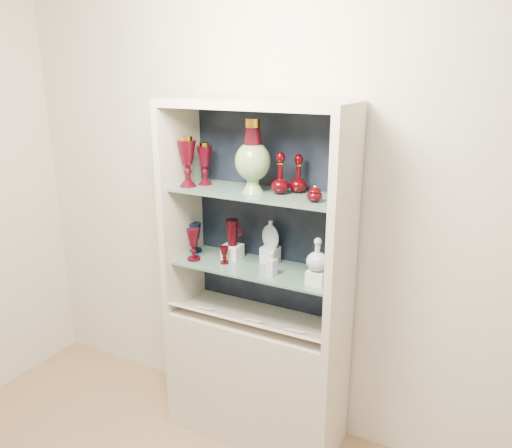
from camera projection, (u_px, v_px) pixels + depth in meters
The scene contains 30 objects.
wall_back at pixel (274, 197), 2.79m from camera, with size 3.50×0.02×2.80m, color beige.
cabinet_base at pixel (256, 375), 2.91m from camera, with size 1.00×0.40×0.75m, color #B8AE9B.
cabinet_back_panel at pixel (272, 211), 2.79m from camera, with size 0.98×0.02×1.15m, color black.
cabinet_side_left at pixel (182, 208), 2.84m from camera, with size 0.04×0.40×1.15m, color #B8AE9B.
cabinet_side_right at pixel (344, 233), 2.42m from camera, with size 0.04×0.40×1.15m, color #B8AE9B.
cabinet_top_cap at pixel (256, 104), 2.45m from camera, with size 1.00×0.40×0.04m, color #B8AE9B.
shelf_lower at pixel (258, 268), 2.73m from camera, with size 0.92×0.34×0.01m, color slate.
shelf_upper at pixel (258, 193), 2.61m from camera, with size 0.92×0.34×0.01m, color slate.
label_ledge at pixel (247, 321), 2.70m from camera, with size 0.92×0.18×0.01m, color #B8AE9B.
label_card_0 at pixel (255, 321), 2.67m from camera, with size 0.10×0.07×0.00m, color white.
label_card_1 at pixel (205, 308), 2.81m from camera, with size 0.10×0.07×0.00m, color white.
label_card_2 at pixel (295, 331), 2.57m from camera, with size 0.10×0.07×0.00m, color white.
pedestal_lamp_left at pixel (205, 164), 2.75m from camera, with size 0.09×0.09×0.23m, color #40060F, non-canonical shape.
pedestal_lamp_right at pixel (187, 162), 2.69m from camera, with size 0.10×0.10×0.27m, color #40060F, non-canonical shape.
enamel_urn at pixel (253, 156), 2.54m from camera, with size 0.18×0.18×0.38m, color #084C24, non-canonical shape.
ruby_decanter_a at pixel (280, 171), 2.53m from camera, with size 0.10×0.10×0.24m, color #3A0105, non-canonical shape.
ruby_decanter_b at pixel (298, 172), 2.56m from camera, with size 0.09×0.09×0.21m, color #3A0105, non-canonical shape.
lidded_bowl at pixel (315, 193), 2.40m from camera, with size 0.08×0.08×0.09m, color #3A0105, non-canonical shape.
cobalt_goblet at pixel (195, 237), 2.94m from camera, with size 0.07×0.07×0.17m, color #071738, non-canonical shape.
ruby_goblet_tall at pixel (193, 245), 2.80m from camera, with size 0.08×0.08×0.18m, color #40060F, non-canonical shape.
ruby_goblet_small at pixel (224, 255), 2.76m from camera, with size 0.05×0.05×0.10m, color #3A0105, non-canonical shape.
riser_ruby_pitcher at pixel (233, 251), 2.84m from camera, with size 0.10×0.10×0.08m, color silver.
ruby_pitcher at pixel (232, 232), 2.81m from camera, with size 0.11×0.07×0.15m, color #40060F, non-canonical shape.
clear_square_bottle at pixel (272, 264), 2.60m from camera, with size 0.05×0.05×0.13m, color #A2B0BC, non-canonical shape.
riser_flat_flask at pixel (270, 255), 2.78m from camera, with size 0.09×0.09×0.09m, color silver.
flat_flask at pixel (270, 233), 2.74m from camera, with size 0.11×0.05×0.16m, color silver, non-canonical shape.
riser_clear_round_decanter at pixel (317, 277), 2.50m from camera, with size 0.09×0.09×0.07m, color silver.
clear_round_decanter at pixel (317, 255), 2.47m from camera, with size 0.11×0.11×0.17m, color #A2B0BC, non-canonical shape.
riser_cameo_medallion at pixel (342, 265), 2.62m from camera, with size 0.08×0.08×0.10m, color silver.
cameo_medallion at pixel (343, 244), 2.58m from camera, with size 0.11×0.04×0.14m, color black, non-canonical shape.
Camera 1 is at (1.17, -0.70, 2.08)m, focal length 35.00 mm.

